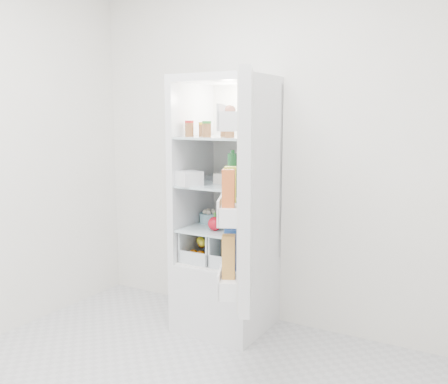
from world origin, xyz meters
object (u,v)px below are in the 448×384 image
Objects in this scene: refrigerator at (229,237)px; red_cabbage at (242,219)px; mushroom_bowl at (210,218)px; fridge_door at (242,194)px.

refrigerator is 11.25× the size of red_cabbage.
red_cabbage is 0.34m from mushroom_bowl.
refrigerator is at bearing 148.75° from red_cabbage.
red_cabbage reaches higher than mushroom_bowl.
red_cabbage is at bearing 2.67° from fridge_door.
red_cabbage is 1.05× the size of mushroom_bowl.
mushroom_bowl is 0.91m from fridge_door.
mushroom_bowl is (-0.17, 0.01, 0.12)m from refrigerator.
mushroom_bowl is (-0.32, 0.10, -0.04)m from red_cabbage.
refrigerator reaches higher than fridge_door.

